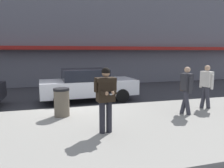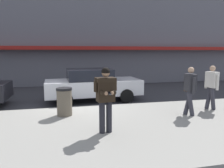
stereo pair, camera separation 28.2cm
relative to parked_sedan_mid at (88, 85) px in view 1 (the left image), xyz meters
The scene contains 9 objects.
ground_plane 1.83m from the parked_sedan_mid, 123.05° to the right, with size 80.00×80.00×0.00m, color #333338.
sidewalk 4.29m from the parked_sedan_mid, 88.64° to the right, with size 32.00×5.30×0.14m, color #99968E.
curb_paint_line 1.55m from the parked_sedan_mid, 85.70° to the right, with size 28.00×0.12×0.01m, color silver.
storefront_facade 8.48m from the parked_sedan_mid, 89.19° to the left, with size 28.00×4.70×10.86m.
parked_sedan_mid is the anchor object (origin of this frame).
man_texting_on_phone 4.70m from the parked_sedan_mid, 93.37° to the right, with size 0.65×0.61×1.81m.
pedestrian_in_light_coat 5.23m from the parked_sedan_mid, 37.06° to the right, with size 0.40×0.58×1.70m.
pedestrian_with_bag 4.68m from the parked_sedan_mid, 51.47° to the right, with size 0.36×0.72×1.70m.
trash_bin 3.06m from the parked_sedan_mid, 116.45° to the right, with size 0.55×0.55×0.98m.
Camera 1 is at (-0.76, -8.89, 2.36)m, focal length 35.00 mm.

